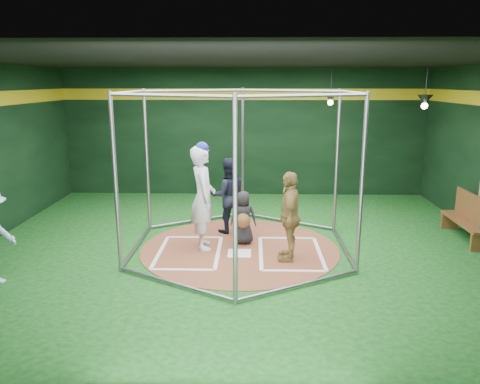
{
  "coord_description": "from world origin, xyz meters",
  "views": [
    {
      "loc": [
        0.24,
        -8.52,
        3.15
      ],
      "look_at": [
        0.0,
        0.1,
        1.1
      ],
      "focal_mm": 35.0,
      "sensor_mm": 36.0,
      "label": 1
    }
  ],
  "objects_px": {
    "batter_figure": "(203,196)",
    "dugout_bench": "(469,217)",
    "visitor_leopard": "(290,216)",
    "umpire": "(228,195)"
  },
  "relations": [
    {
      "from": "batter_figure",
      "to": "umpire",
      "type": "xyz_separation_m",
      "value": [
        0.43,
        0.98,
        -0.22
      ]
    },
    {
      "from": "batter_figure",
      "to": "dugout_bench",
      "type": "bearing_deg",
      "value": 7.07
    },
    {
      "from": "batter_figure",
      "to": "visitor_leopard",
      "type": "xyz_separation_m",
      "value": [
        1.6,
        -0.56,
        -0.21
      ]
    },
    {
      "from": "visitor_leopard",
      "to": "dugout_bench",
      "type": "distance_m",
      "value": 3.93
    },
    {
      "from": "batter_figure",
      "to": "dugout_bench",
      "type": "distance_m",
      "value": 5.39
    },
    {
      "from": "umpire",
      "to": "batter_figure",
      "type": "bearing_deg",
      "value": 53.35
    },
    {
      "from": "visitor_leopard",
      "to": "umpire",
      "type": "relative_size",
      "value": 1.01
    },
    {
      "from": "visitor_leopard",
      "to": "umpire",
      "type": "bearing_deg",
      "value": -136.22
    },
    {
      "from": "batter_figure",
      "to": "umpire",
      "type": "relative_size",
      "value": 1.28
    },
    {
      "from": "batter_figure",
      "to": "dugout_bench",
      "type": "height_order",
      "value": "batter_figure"
    }
  ]
}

